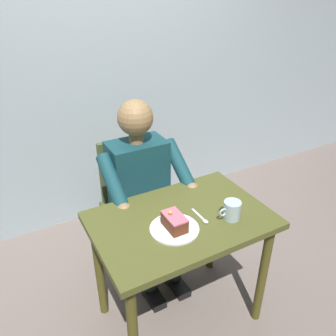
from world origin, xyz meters
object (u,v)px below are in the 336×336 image
Objects in this scene: dessert_spoon at (202,218)px; dining_table at (181,235)px; chair at (134,197)px; seated_person at (144,191)px; cake_slice at (174,222)px; coffee_cup at (232,210)px.

dining_table is at bearing -34.05° from dessert_spoon.
dessert_spoon is (-0.09, 0.06, 0.12)m from dining_table.
seated_person is at bearing 90.00° from chair.
cake_slice is 1.10× the size of coffee_cup.
chair is 0.77m from cake_slice.
dining_table is 0.65m from chair.
cake_slice is at bearing -11.12° from coffee_cup.
seated_person is 0.65m from coffee_cup.
dining_table is 0.19m from cake_slice.
seated_person reaches higher than dining_table.
coffee_cup is 0.16m from dessert_spoon.
coffee_cup is (-0.30, 0.06, 0.00)m from cake_slice.
seated_person is at bearing -98.52° from cake_slice.
cake_slice is at bearing 39.55° from dining_table.
seated_person reaches higher than cake_slice.
coffee_cup is at bearing 106.25° from chair.
dessert_spoon is at bearing 99.44° from seated_person.
dining_table is 6.40× the size of dessert_spoon.
coffee_cup is (-0.22, 0.76, 0.30)m from chair.
coffee_cup reaches higher than dessert_spoon.
coffee_cup is at bearing 150.65° from dining_table.
seated_person is 0.56m from cake_slice.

